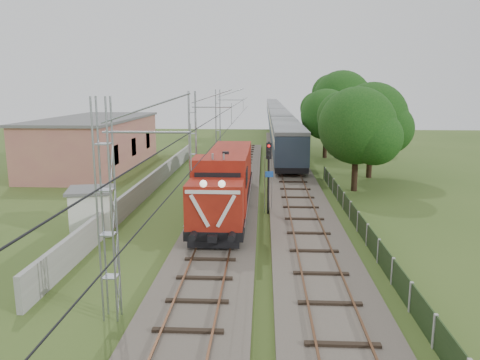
# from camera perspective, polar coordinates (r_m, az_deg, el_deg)

# --- Properties ---
(ground) EXTENTS (140.00, 140.00, 0.00)m
(ground) POSITION_cam_1_polar(r_m,az_deg,el_deg) (25.08, -2.90, -8.05)
(ground) COLOR #3B531F
(ground) RESTS_ON ground
(track_main) EXTENTS (4.20, 70.00, 0.45)m
(track_main) POSITION_cam_1_polar(r_m,az_deg,el_deg) (31.70, -1.63, -3.56)
(track_main) COLOR #6B6054
(track_main) RESTS_ON ground
(track_side) EXTENTS (4.20, 80.00, 0.45)m
(track_side) POSITION_cam_1_polar(r_m,az_deg,el_deg) (44.36, 6.16, 0.68)
(track_side) COLOR #6B6054
(track_side) RESTS_ON ground
(catenary) EXTENTS (3.31, 70.00, 8.00)m
(catenary) POSITION_cam_1_polar(r_m,az_deg,el_deg) (36.20, -5.70, 4.48)
(catenary) COLOR gray
(catenary) RESTS_ON ground
(boundary_wall) EXTENTS (0.25, 40.00, 1.50)m
(boundary_wall) POSITION_cam_1_polar(r_m,az_deg,el_deg) (37.42, -10.99, -0.57)
(boundary_wall) COLOR #9E9E99
(boundary_wall) RESTS_ON ground
(station_building) EXTENTS (8.40, 20.40, 5.22)m
(station_building) POSITION_cam_1_polar(r_m,az_deg,el_deg) (50.96, -17.18, 4.39)
(station_building) COLOR tan
(station_building) RESTS_ON ground
(fence) EXTENTS (0.12, 32.00, 1.20)m
(fence) POSITION_cam_1_polar(r_m,az_deg,el_deg) (28.18, 14.20, -4.92)
(fence) COLOR black
(fence) RESTS_ON ground
(locomotive) EXTENTS (2.99, 17.09, 4.34)m
(locomotive) POSITION_cam_1_polar(r_m,az_deg,el_deg) (31.06, -1.67, 0.03)
(locomotive) COLOR black
(locomotive) RESTS_ON ground
(coach_rake) EXTENTS (3.19, 119.37, 3.69)m
(coach_rake) POSITION_cam_1_polar(r_m,az_deg,el_deg) (101.20, 4.40, 8.04)
(coach_rake) COLOR black
(coach_rake) RESTS_ON ground
(signal_post) EXTENTS (0.53, 0.41, 4.81)m
(signal_post) POSITION_cam_1_polar(r_m,az_deg,el_deg) (30.53, 3.52, 1.85)
(signal_post) COLOR black
(signal_post) RESTS_ON ground
(relay_hut) EXTENTS (3.05, 3.05, 2.61)m
(relay_hut) POSITION_cam_1_polar(r_m,az_deg,el_deg) (28.24, -17.64, -3.57)
(relay_hut) COLOR silver
(relay_hut) RESTS_ON ground
(tree_a) EXTENTS (6.45, 6.14, 8.36)m
(tree_a) POSITION_cam_1_polar(r_m,az_deg,el_deg) (38.40, 14.18, 6.34)
(tree_a) COLOR #321F14
(tree_a) RESTS_ON ground
(tree_b) EXTENTS (6.76, 6.44, 8.77)m
(tree_b) POSITION_cam_1_polar(r_m,az_deg,el_deg) (44.55, 15.88, 7.22)
(tree_b) COLOR #321F14
(tree_b) RESTS_ON ground
(tree_c) EXTENTS (6.26, 5.97, 8.12)m
(tree_c) POSITION_cam_1_polar(r_m,az_deg,el_deg) (56.24, 10.54, 7.80)
(tree_c) COLOR #321F14
(tree_c) RESTS_ON ground
(tree_d) EXTENTS (8.07, 7.69, 10.47)m
(tree_d) POSITION_cam_1_polar(r_m,az_deg,el_deg) (63.81, 12.39, 9.44)
(tree_d) COLOR #321F14
(tree_d) RESTS_ON ground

